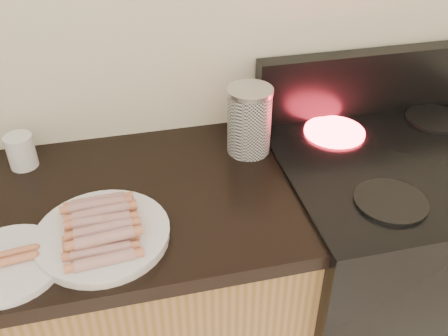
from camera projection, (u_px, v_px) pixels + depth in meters
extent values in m
cube|color=silver|center=(108.00, 2.00, 1.28)|extent=(4.00, 0.04, 2.60)
cube|color=black|center=(385.00, 271.00, 1.66)|extent=(0.76, 0.65, 0.90)
cube|color=black|center=(415.00, 158.00, 1.40)|extent=(0.76, 0.65, 0.01)
cube|color=black|center=(374.00, 81.00, 1.57)|extent=(0.76, 0.06, 0.20)
cylinder|color=black|center=(391.00, 201.00, 1.23)|extent=(0.18, 0.18, 0.01)
cylinder|color=#FF1E2D|center=(334.00, 132.00, 1.50)|extent=(0.18, 0.18, 0.01)
cylinder|color=black|center=(435.00, 119.00, 1.56)|extent=(0.18, 0.18, 0.01)
cylinder|color=silver|center=(103.00, 236.00, 1.13)|extent=(0.38, 0.38, 0.02)
cylinder|color=white|center=(8.00, 264.00, 1.07)|extent=(0.26, 0.26, 0.02)
cylinder|color=maroon|center=(103.00, 261.00, 1.04)|extent=(0.13, 0.03, 0.03)
cylinder|color=maroon|center=(103.00, 251.00, 1.06)|extent=(0.13, 0.03, 0.03)
cylinder|color=maroon|center=(102.00, 242.00, 1.09)|extent=(0.13, 0.03, 0.03)
cylinder|color=maroon|center=(102.00, 233.00, 1.11)|extent=(0.13, 0.03, 0.03)
cylinder|color=maroon|center=(101.00, 224.00, 1.13)|extent=(0.13, 0.03, 0.03)
cylinder|color=maroon|center=(101.00, 216.00, 1.15)|extent=(0.13, 0.03, 0.03)
cylinder|color=maroon|center=(100.00, 208.00, 1.18)|extent=(0.13, 0.03, 0.03)
cylinder|color=maroon|center=(100.00, 201.00, 1.20)|extent=(0.13, 0.03, 0.03)
cylinder|color=maroon|center=(101.00, 238.00, 1.06)|extent=(0.13, 0.03, 0.03)
cylinder|color=maroon|center=(101.00, 229.00, 1.08)|extent=(0.13, 0.03, 0.03)
cylinder|color=maroon|center=(100.00, 221.00, 1.11)|extent=(0.13, 0.03, 0.03)
cylinder|color=maroon|center=(100.00, 213.00, 1.13)|extent=(0.13, 0.03, 0.03)
cylinder|color=maroon|center=(99.00, 205.00, 1.15)|extent=(0.13, 0.03, 0.03)
cylinder|color=#BE7046|center=(6.00, 262.00, 1.05)|extent=(0.12, 0.03, 0.02)
cylinder|color=#BE7046|center=(7.00, 254.00, 1.06)|extent=(0.12, 0.03, 0.02)
cylinder|color=silver|center=(249.00, 123.00, 1.39)|extent=(0.12, 0.12, 0.18)
cylinder|color=silver|center=(250.00, 91.00, 1.33)|extent=(0.13, 0.13, 0.01)
cylinder|color=white|center=(21.00, 151.00, 1.35)|extent=(0.09, 0.09, 0.09)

